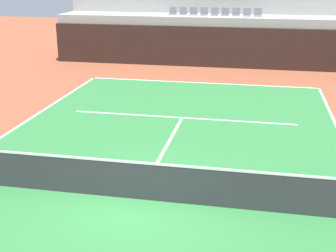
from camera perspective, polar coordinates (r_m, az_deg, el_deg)
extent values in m
plane|color=brown|center=(11.06, -3.83, -9.11)|extent=(80.00, 80.00, 0.00)
cube|color=#2D7238|center=(11.06, -3.84, -9.09)|extent=(11.00, 24.00, 0.01)
cube|color=white|center=(22.13, 4.18, 5.40)|extent=(11.00, 0.10, 0.00)
cube|color=white|center=(16.84, 1.78, 1.04)|extent=(8.26, 0.10, 0.00)
cube|color=white|center=(13.88, -0.43, -2.96)|extent=(0.10, 6.40, 0.00)
cube|color=black|center=(25.74, 5.37, 9.78)|extent=(18.08, 0.30, 2.22)
cube|color=#9E9E99|center=(27.04, 5.70, 10.72)|extent=(18.08, 2.40, 2.69)
cube|color=#9E9E99|center=(29.34, 6.23, 12.42)|extent=(18.08, 2.40, 3.77)
cube|color=slate|center=(27.22, 0.56, 13.76)|extent=(0.44, 0.44, 0.04)
cube|color=slate|center=(27.40, 0.64, 14.26)|extent=(0.44, 0.04, 0.40)
cube|color=slate|center=(27.11, 1.86, 13.73)|extent=(0.44, 0.44, 0.04)
cube|color=slate|center=(27.29, 1.93, 14.23)|extent=(0.44, 0.04, 0.40)
cube|color=slate|center=(27.02, 3.16, 13.69)|extent=(0.44, 0.44, 0.04)
cube|color=slate|center=(27.20, 3.23, 14.19)|extent=(0.44, 0.04, 0.40)
cube|color=slate|center=(26.94, 4.48, 13.65)|extent=(0.44, 0.44, 0.04)
cube|color=slate|center=(27.12, 4.55, 14.15)|extent=(0.44, 0.04, 0.40)
cube|color=slate|center=(26.88, 5.80, 13.60)|extent=(0.44, 0.44, 0.04)
cube|color=slate|center=(27.05, 5.86, 14.10)|extent=(0.44, 0.04, 0.40)
cube|color=slate|center=(26.82, 7.13, 13.54)|extent=(0.44, 0.44, 0.04)
cube|color=slate|center=(27.00, 7.18, 14.04)|extent=(0.44, 0.04, 0.40)
cube|color=slate|center=(26.78, 8.46, 13.48)|extent=(0.44, 0.44, 0.04)
cube|color=slate|center=(26.96, 8.51, 13.98)|extent=(0.44, 0.04, 0.40)
cube|color=slate|center=(26.76, 9.80, 13.40)|extent=(0.44, 0.44, 0.04)
cube|color=slate|center=(26.94, 9.84, 13.91)|extent=(0.44, 0.04, 0.40)
cube|color=slate|center=(26.75, 11.13, 13.32)|extent=(0.44, 0.44, 0.04)
cube|color=slate|center=(26.93, 11.17, 13.83)|extent=(0.44, 0.04, 0.40)
cube|color=#333338|center=(10.85, -3.89, -6.92)|extent=(10.90, 0.02, 0.92)
cube|color=white|center=(10.65, -3.95, -4.58)|extent=(10.90, 0.04, 0.05)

